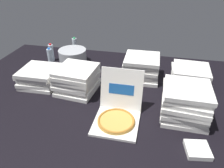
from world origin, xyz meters
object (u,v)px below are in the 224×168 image
open_pizza_box (118,113)px  ice_bucket (73,56)px  water_bottle_0 (51,53)px  napkin_pile (198,150)px  water_bottle_2 (50,57)px  pizza_stack_right_far (77,80)px  water_bottle_1 (75,46)px  pizza_stack_center_near (141,67)px  pizza_stack_right_mid (40,76)px  pizza_stack_center_far (185,103)px  pizza_stack_left_mid (190,75)px

open_pizza_box → ice_bucket: size_ratio=1.32×
water_bottle_0 → napkin_pile: bearing=-35.3°
ice_bucket → water_bottle_0: size_ratio=1.51×
water_bottle_2 → open_pizza_box: bearing=-39.4°
ice_bucket → pizza_stack_right_far: bearing=-65.0°
open_pizza_box → water_bottle_1: bearing=124.2°
open_pizza_box → water_bottle_2: (-1.03, 0.84, 0.04)m
open_pizza_box → pizza_stack_right_far: open_pizza_box is taller
water_bottle_1 → water_bottle_2: (-0.16, -0.43, 0.00)m
pizza_stack_center_near → pizza_stack_right_far: 0.74m
pizza_stack_right_mid → pizza_stack_right_far: bearing=-5.7°
pizza_stack_center_far → napkin_pile: pizza_stack_center_far is taller
water_bottle_0 → water_bottle_1: 0.36m
open_pizza_box → pizza_stack_left_mid: bearing=49.6°
pizza_stack_right_far → water_bottle_1: size_ratio=1.82×
pizza_stack_center_far → pizza_stack_center_near: bearing=124.7°
pizza_stack_right_far → ice_bucket: size_ratio=1.20×
pizza_stack_center_far → water_bottle_0: 1.82m
pizza_stack_center_far → water_bottle_2: 1.72m
pizza_stack_center_far → ice_bucket: 1.57m
pizza_stack_center_near → napkin_pile: bearing=-63.1°
water_bottle_1 → ice_bucket: bearing=-74.4°
open_pizza_box → water_bottle_0: bearing=137.7°
pizza_stack_right_far → water_bottle_2: 0.72m
pizza_stack_center_far → pizza_stack_right_far: 1.06m
water_bottle_0 → water_bottle_1: same height
pizza_stack_right_far → water_bottle_1: pizza_stack_right_far is taller
pizza_stack_right_far → water_bottle_0: (-0.59, 0.62, -0.02)m
water_bottle_2 → pizza_stack_center_far: bearing=-23.7°
ice_bucket → water_bottle_2: bearing=-150.5°
open_pizza_box → water_bottle_1: (-0.86, 1.27, 0.04)m
napkin_pile → water_bottle_1: bearing=134.9°
pizza_stack_center_far → pizza_stack_right_far: (-1.04, 0.20, -0.02)m
pizza_stack_left_mid → ice_bucket: 1.45m
pizza_stack_center_far → pizza_stack_left_mid: bearing=80.3°
open_pizza_box → ice_bucket: (-0.78, 0.98, 0.02)m
pizza_stack_right_mid → water_bottle_0: 0.60m
pizza_stack_center_near → water_bottle_2: (-1.15, 0.08, -0.02)m
open_pizza_box → ice_bucket: open_pizza_box is taller
pizza_stack_center_near → pizza_stack_left_mid: bearing=0.0°
pizza_stack_right_mid → water_bottle_1: 0.88m
pizza_stack_right_far → napkin_pile: bearing=-27.5°
water_bottle_0 → water_bottle_2: bearing=-70.3°
pizza_stack_right_mid → pizza_stack_center_far: 1.50m
pizza_stack_center_near → water_bottle_1: pizza_stack_center_near is taller
open_pizza_box → pizza_stack_left_mid: size_ratio=1.15×
ice_bucket → water_bottle_0: (-0.29, -0.00, 0.02)m
ice_bucket → water_bottle_1: (-0.08, 0.29, 0.02)m
pizza_stack_center_near → water_bottle_1: 1.11m
pizza_stack_right_far → napkin_pile: size_ratio=2.55×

